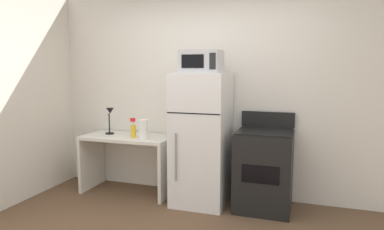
{
  "coord_description": "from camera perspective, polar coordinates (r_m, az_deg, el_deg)",
  "views": [
    {
      "loc": [
        1.12,
        -2.62,
        1.61
      ],
      "look_at": [
        -0.12,
        1.1,
        1.09
      ],
      "focal_mm": 32.72,
      "sensor_mm": 36.0,
      "label": 1
    }
  ],
  "objects": [
    {
      "name": "wall_back_white",
      "position": [
        4.47,
        3.88,
        3.53
      ],
      "size": [
        5.0,
        0.1,
        2.6
      ],
      "primitive_type": "cube",
      "color": "silver",
      "rests_on": "ground"
    },
    {
      "name": "desk",
      "position": [
        4.66,
        -10.35,
        -6.08
      ],
      "size": [
        1.16,
        0.57,
        0.75
      ],
      "color": "silver",
      "rests_on": "ground"
    },
    {
      "name": "desk_lamp",
      "position": [
        4.72,
        -13.24,
        -0.22
      ],
      "size": [
        0.14,
        0.12,
        0.35
      ],
      "color": "black",
      "rests_on": "desk"
    },
    {
      "name": "paper_towel_roll",
      "position": [
        4.36,
        -7.9,
        -2.32
      ],
      "size": [
        0.11,
        0.11,
        0.24
      ],
      "primitive_type": "cylinder",
      "color": "white",
      "rests_on": "desk"
    },
    {
      "name": "spray_bottle",
      "position": [
        4.47,
        -9.54,
        -2.39
      ],
      "size": [
        0.06,
        0.06,
        0.25
      ],
      "color": "yellow",
      "rests_on": "desk"
    },
    {
      "name": "refrigerator",
      "position": [
        4.18,
        1.57,
        -3.9
      ],
      "size": [
        0.62,
        0.68,
        1.57
      ],
      "color": "white",
      "rests_on": "ground"
    },
    {
      "name": "microwave",
      "position": [
        4.08,
        1.53,
        8.72
      ],
      "size": [
        0.46,
        0.35,
        0.26
      ],
      "color": "#B7B7BC",
      "rests_on": "refrigerator"
    },
    {
      "name": "oven_range",
      "position": [
        4.14,
        11.62,
        -8.69
      ],
      "size": [
        0.63,
        0.61,
        1.1
      ],
      "color": "black",
      "rests_on": "ground"
    }
  ]
}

